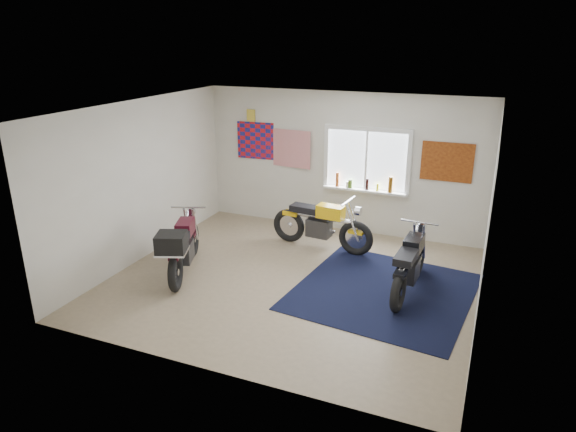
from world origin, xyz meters
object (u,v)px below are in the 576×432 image
at_px(black_chrome_bike, 409,265).
at_px(maroon_tourer, 182,247).
at_px(navy_rug, 383,291).
at_px(yellow_triumph, 321,225).

bearing_deg(black_chrome_bike, maroon_tourer, 107.04).
bearing_deg(navy_rug, maroon_tourer, -167.57).
height_order(yellow_triumph, black_chrome_bike, yellow_triumph).
xyz_separation_m(yellow_triumph, black_chrome_bike, (1.77, -1.09, -0.01)).
distance_m(yellow_triumph, black_chrome_bike, 2.08).
height_order(navy_rug, maroon_tourer, maroon_tourer).
distance_m(yellow_triumph, maroon_tourer, 2.56).
bearing_deg(navy_rug, black_chrome_bike, 25.61).
bearing_deg(maroon_tourer, yellow_triumph, -61.88).
xyz_separation_m(navy_rug, black_chrome_bike, (0.33, 0.16, 0.42)).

